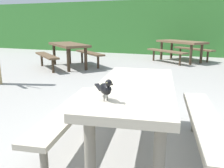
{
  "coord_description": "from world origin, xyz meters",
  "views": [
    {
      "loc": [
        0.31,
        -2.42,
        1.33
      ],
      "look_at": [
        -0.37,
        -0.61,
        0.84
      ],
      "focal_mm": 38.08,
      "sensor_mm": 36.0,
      "label": 1
    }
  ],
  "objects": [
    {
      "name": "picnic_table_far_centre",
      "position": [
        -0.4,
        6.53,
        0.56
      ],
      "size": [
        2.38,
        2.37,
        0.74
      ],
      "color": "brown",
      "rests_on": "ground"
    },
    {
      "name": "hedge_wall",
      "position": [
        0.0,
        9.11,
        1.18
      ],
      "size": [
        28.0,
        2.0,
        2.35
      ],
      "primitive_type": "cube",
      "color": "#387A33",
      "rests_on": "ground"
    },
    {
      "name": "picnic_table_mid_left",
      "position": [
        -3.56,
        4.05,
        0.56
      ],
      "size": [
        2.39,
        2.39,
        0.74
      ],
      "color": "brown",
      "rests_on": "ground"
    },
    {
      "name": "ground_plane",
      "position": [
        0.0,
        0.0,
        0.0
      ],
      "size": [
        60.0,
        60.0,
        0.0
      ],
      "primitive_type": "plane",
      "color": "gray"
    },
    {
      "name": "bird_grackle",
      "position": [
        -0.36,
        -0.77,
        0.84
      ],
      "size": [
        0.23,
        0.21,
        0.18
      ],
      "color": "black",
      "rests_on": "picnic_table_foreground"
    },
    {
      "name": "picnic_table_foreground",
      "position": [
        -0.28,
        -0.18,
        0.56
      ],
      "size": [
        1.92,
        1.95,
        0.74
      ],
      "color": "#B2A893",
      "rests_on": "ground"
    }
  ]
}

